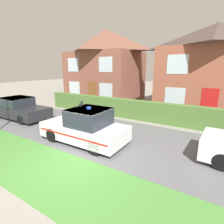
# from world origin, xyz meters

# --- Properties ---
(ground_plane) EXTENTS (80.00, 80.00, 0.00)m
(ground_plane) POSITION_xyz_m (0.00, 0.00, 0.00)
(ground_plane) COLOR gray
(road_strip) EXTENTS (28.00, 5.18, 0.01)m
(road_strip) POSITION_xyz_m (0.00, 3.28, 0.01)
(road_strip) COLOR #5B5B60
(road_strip) RESTS_ON ground
(lawn_verge) EXTENTS (28.00, 2.51, 0.01)m
(lawn_verge) POSITION_xyz_m (0.00, -0.56, 0.00)
(lawn_verge) COLOR #478438
(lawn_verge) RESTS_ON ground
(garden_hedge) EXTENTS (14.39, 0.56, 1.28)m
(garden_hedge) POSITION_xyz_m (-1.01, 6.68, 0.64)
(garden_hedge) COLOR #4C7233
(garden_hedge) RESTS_ON ground
(police_car) EXTENTS (4.02, 1.86, 1.69)m
(police_car) POSITION_xyz_m (-0.92, 1.96, 0.73)
(police_car) COLOR black
(police_car) RESTS_ON road_strip
(cat) EXTENTS (0.17, 0.30, 0.27)m
(cat) POSITION_xyz_m (-0.99, 1.78, 1.81)
(cat) COLOR black
(cat) RESTS_ON police_car
(neighbour_car_far) EXTENTS (4.38, 1.90, 1.42)m
(neighbour_car_far) POSITION_xyz_m (-7.38, 2.67, 0.66)
(neighbour_car_far) COLOR black
(neighbour_car_far) RESTS_ON road_strip
(house_left) EXTENTS (7.37, 5.91, 7.23)m
(house_left) POSITION_xyz_m (-6.68, 12.14, 3.69)
(house_left) COLOR brown
(house_left) RESTS_ON ground
(house_right) EXTENTS (7.76, 5.73, 6.56)m
(house_right) POSITION_xyz_m (3.41, 11.82, 3.34)
(house_right) COLOR #93513D
(house_right) RESTS_ON ground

